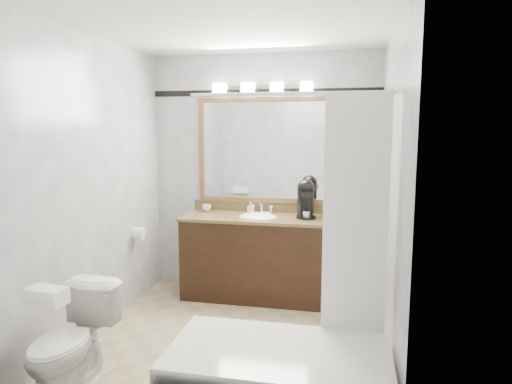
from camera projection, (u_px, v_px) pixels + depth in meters
room at (231, 191)px, 3.57m from camera, size 2.42×2.62×2.52m
vanity at (258, 255)px, 4.66m from camera, size 1.53×0.58×0.97m
mirror at (263, 151)px, 4.77m from camera, size 1.40×0.04×1.10m
vanity_light_bar at (262, 88)px, 4.63m from camera, size 1.02×0.14×0.12m
accent_stripe at (264, 92)px, 4.70m from camera, size 2.40×0.01×0.06m
bathtub at (283, 375)px, 2.72m from camera, size 1.30×0.75×1.96m
tp_roll at (138, 233)px, 4.52m from camera, size 0.11×0.12×0.12m
toilet at (71, 343)px, 2.98m from camera, size 0.43×0.70×0.69m
tissue_box at (47, 296)px, 2.73m from camera, size 0.25×0.16×0.10m
coffee_maker at (306, 198)px, 4.53m from camera, size 0.20×0.25×0.38m
cup_left at (207, 208)px, 4.89m from camera, size 0.10×0.10×0.07m
soap_bottle_a at (251, 208)px, 4.77m from camera, size 0.07×0.07×0.12m
soap_bar at (266, 213)px, 4.71m from camera, size 0.08×0.06×0.02m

